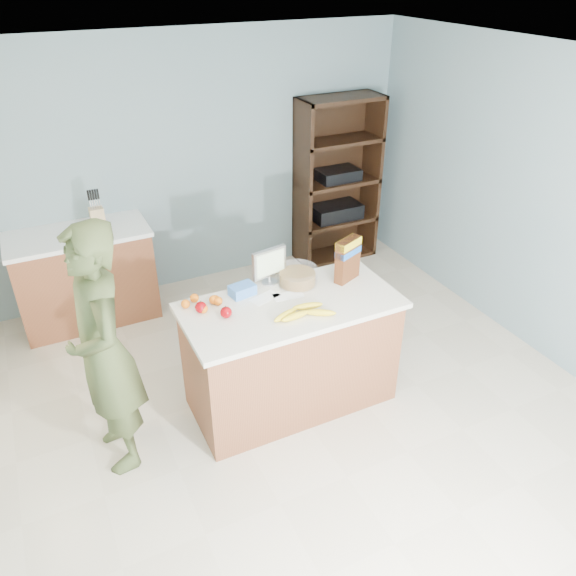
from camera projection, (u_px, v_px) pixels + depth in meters
name	position (u px, v px, depth m)	size (l,w,h in m)	color
floor	(308.00, 424.00, 4.21)	(4.50, 5.00, 0.02)	beige
walls	(314.00, 222.00, 3.37)	(4.52, 5.02, 2.51)	gray
counter_peninsula	(291.00, 357.00, 4.23)	(1.56, 0.76, 0.90)	brown
back_cabinet	(86.00, 276.00, 5.23)	(1.24, 0.62, 0.90)	brown
shelving_unit	(335.00, 183.00, 6.16)	(0.90, 0.40, 1.80)	black
person	(103.00, 352.00, 3.52)	(0.64, 0.42, 1.76)	#3D4624
knife_block	(98.00, 219.00, 4.96)	(0.12, 0.10, 0.31)	tan
envelopes	(277.00, 297.00, 4.06)	(0.40, 0.20, 0.00)	white
bananas	(302.00, 312.00, 3.84)	(0.45, 0.23, 0.05)	yellow
apples	(213.00, 310.00, 3.83)	(0.22, 0.22, 0.08)	#840207
oranges	(205.00, 302.00, 3.94)	(0.28, 0.22, 0.06)	orange
blue_carton	(242.00, 290.00, 4.06)	(0.18, 0.12, 0.08)	blue
salad_bowl	(297.00, 277.00, 4.19)	(0.30, 0.30, 0.13)	#267219
tv	(269.00, 264.00, 4.15)	(0.28, 0.12, 0.28)	silver
cereal_box	(348.00, 257.00, 4.18)	(0.24, 0.16, 0.34)	#592B14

